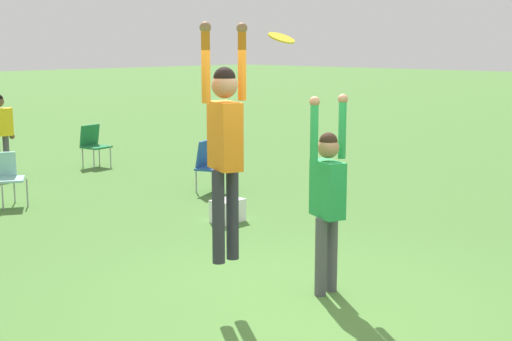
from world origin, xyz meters
TOP-DOWN VIEW (x-y plane):
  - ground_plane at (0.00, 0.00)m, footprint 120.00×120.00m
  - person_jumping at (-0.47, 0.38)m, footprint 0.57×0.46m
  - person_defending at (0.57, -0.03)m, footprint 0.56×0.45m
  - frisbee at (0.14, 0.22)m, footprint 0.27×0.25m
  - camping_chair_0 at (0.26, 6.20)m, footprint 0.67×0.74m
  - camping_chair_1 at (3.25, 4.63)m, footprint 0.68×0.73m
  - camping_chair_3 at (3.36, 8.36)m, footprint 0.55×0.59m
  - person_spectator_near at (1.57, 8.86)m, footprint 0.58×0.27m
  - cooler_box at (1.97, 2.87)m, footprint 0.46×0.32m

SIDE VIEW (x-z plane):
  - ground_plane at x=0.00m, z-range 0.00..0.00m
  - cooler_box at x=1.97m, z-range 0.00..0.33m
  - camping_chair_3 at x=3.36m, z-range 0.08..0.95m
  - camping_chair_0 at x=0.26m, z-range 0.09..0.95m
  - camping_chair_1 at x=3.25m, z-range 0.08..0.98m
  - person_spectator_near at x=1.57m, z-range 0.15..1.74m
  - person_defending at x=0.57m, z-range 0.06..2.11m
  - person_jumping at x=-0.47m, z-range 0.58..2.83m
  - frisbee at x=0.14m, z-range 2.55..2.67m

